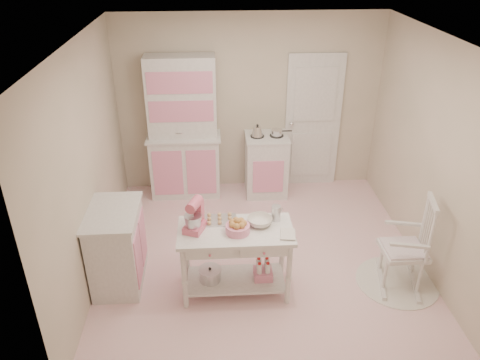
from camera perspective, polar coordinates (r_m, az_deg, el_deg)
The scene contains 14 objects.
room_shell at distance 5.00m, azimuth 2.91°, elevation 5.91°, with size 3.84×3.84×2.62m.
door at distance 7.10m, azimuth 8.86°, elevation 7.03°, with size 0.82×0.05×2.04m, color white.
hutch at distance 6.75m, azimuth -6.95°, elevation 6.22°, with size 1.06×0.50×2.08m, color white.
stove at distance 6.97m, azimuth 3.20°, elevation 1.90°, with size 0.62×0.57×0.92m, color white.
base_cabinet at distance 5.37m, azimuth -14.75°, elevation -7.89°, with size 0.54×0.84×0.92m, color white.
lace_rug at distance 5.73m, azimuth 18.58°, elevation -11.67°, with size 0.92×0.92×0.01m, color white.
rocking_chair at distance 5.41m, azimuth 19.45°, elevation -7.20°, with size 0.48×0.72×1.10m, color white.
work_table at distance 5.10m, azimuth -0.54°, elevation -9.79°, with size 1.20×0.60×0.80m, color white.
stand_mixer at distance 4.79m, azimuth -5.62°, elevation -4.40°, with size 0.20×0.28×0.34m, color #DB5C79.
cookie_tray at distance 5.01m, azimuth -2.39°, elevation -4.90°, with size 0.34×0.24×0.02m, color silver.
bread_basket at distance 4.80m, azimuth -0.29°, elevation -5.96°, with size 0.25×0.25×0.09m, color pink.
mixing_bowl at distance 4.93m, azimuth 2.42°, elevation -5.04°, with size 0.26×0.26×0.08m, color silver.
metal_pitcher at distance 4.99m, azimuth 4.40°, elevation -4.04°, with size 0.10×0.10×0.17m, color silver.
recipe_book at distance 4.80m, azimuth 4.93°, elevation -6.57°, with size 0.15×0.20×0.02m, color silver.
Camera 1 is at (-0.54, -4.60, 3.53)m, focal length 35.00 mm.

